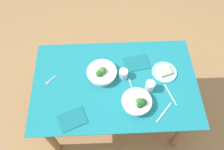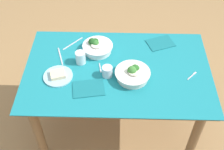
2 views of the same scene
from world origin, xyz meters
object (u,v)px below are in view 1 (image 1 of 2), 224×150
at_px(fork_by_far_bowl, 130,83).
at_px(napkin_folded_upper, 136,63).
at_px(broccoli_bowl_near, 137,102).
at_px(bread_side_plate, 164,72).
at_px(water_glass_side, 150,86).
at_px(table_knife_left, 164,112).
at_px(water_glass_center, 123,74).
at_px(broccoli_bowl_far, 102,73).
at_px(table_knife_right, 170,95).
at_px(fork_by_near_bowl, 50,80).
at_px(napkin_folded_lower, 72,119).

distance_m(fork_by_far_bowl, napkin_folded_upper, 0.21).
bearing_deg(broccoli_bowl_near, bread_side_plate, 47.23).
xyz_separation_m(broccoli_bowl_near, bread_side_plate, (0.27, 0.29, -0.03)).
bearing_deg(water_glass_side, table_knife_left, -67.55).
bearing_deg(table_knife_left, water_glass_side, 64.64).
height_order(bread_side_plate, water_glass_center, water_glass_center).
height_order(broccoli_bowl_far, table_knife_left, broccoli_bowl_far).
distance_m(bread_side_plate, napkin_folded_upper, 0.25).
height_order(broccoli_bowl_far, table_knife_right, broccoli_bowl_far).
bearing_deg(table_knife_left, fork_by_far_bowl, 83.04).
bearing_deg(napkin_folded_upper, table_knife_left, -70.68).
bearing_deg(fork_by_near_bowl, napkin_folded_lower, 73.02).
distance_m(fork_by_near_bowl, napkin_folded_upper, 0.76).
xyz_separation_m(broccoli_bowl_far, table_knife_left, (0.47, -0.36, -0.04)).
xyz_separation_m(bread_side_plate, fork_by_far_bowl, (-0.30, -0.09, -0.01)).
bearing_deg(water_glass_center, fork_by_far_bowl, -50.99).
relative_size(broccoli_bowl_near, water_glass_side, 2.43).
height_order(broccoli_bowl_far, napkin_folded_upper, broccoli_bowl_far).
height_order(fork_by_far_bowl, table_knife_left, same).
bearing_deg(table_knife_right, fork_by_far_bowl, 50.65).
bearing_deg(water_glass_side, broccoli_bowl_far, 158.89).
bearing_deg(water_glass_side, napkin_folded_upper, 106.69).
height_order(broccoli_bowl_far, bread_side_plate, broccoli_bowl_far).
distance_m(bread_side_plate, napkin_folded_lower, 0.86).
bearing_deg(table_knife_right, broccoli_bowl_far, 51.07).
bearing_deg(broccoli_bowl_near, table_knife_left, -21.25).
xyz_separation_m(broccoli_bowl_far, fork_by_near_bowl, (-0.43, -0.03, -0.04)).
xyz_separation_m(water_glass_center, table_knife_left, (0.29, -0.34, -0.04)).
xyz_separation_m(broccoli_bowl_near, napkin_folded_lower, (-0.51, -0.10, -0.03)).
bearing_deg(broccoli_bowl_far, bread_side_plate, 0.61).
bearing_deg(napkin_folded_lower, fork_by_near_bowl, 119.47).
height_order(broccoli_bowl_near, water_glass_center, broccoli_bowl_near).
bearing_deg(fork_by_far_bowl, table_knife_left, -149.99).
relative_size(bread_side_plate, napkin_folded_upper, 0.97).
height_order(broccoli_bowl_near, fork_by_near_bowl, broccoli_bowl_near).
xyz_separation_m(fork_by_far_bowl, table_knife_left, (0.24, -0.27, -0.00)).
height_order(table_knife_right, napkin_folded_lower, napkin_folded_lower).
relative_size(water_glass_center, napkin_folded_lower, 0.39).
height_order(water_glass_side, table_knife_left, water_glass_side).
relative_size(table_knife_right, napkin_folded_upper, 0.91).
bearing_deg(table_knife_right, water_glass_side, 52.15).
bearing_deg(napkin_folded_upper, table_knife_right, -52.66).
height_order(broccoli_bowl_near, napkin_folded_lower, broccoli_bowl_near).
bearing_deg(water_glass_center, broccoli_bowl_far, 174.27).
xyz_separation_m(bread_side_plate, table_knife_right, (0.02, -0.21, -0.01)).
bearing_deg(fork_by_far_bowl, fork_by_near_bowl, 74.44).
bearing_deg(napkin_folded_lower, broccoli_bowl_near, 11.59).
relative_size(broccoli_bowl_near, napkin_folded_upper, 1.08).
distance_m(water_glass_side, table_knife_left, 0.23).
relative_size(bread_side_plate, napkin_folded_lower, 1.03).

